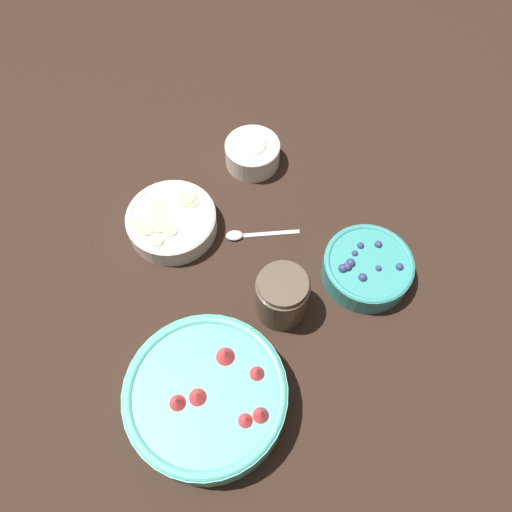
{
  "coord_description": "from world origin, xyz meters",
  "views": [
    {
      "loc": [
        -0.15,
        -0.39,
        0.79
      ],
      "look_at": [
        0.02,
        -0.01,
        0.04
      ],
      "focal_mm": 35.0,
      "sensor_mm": 36.0,
      "label": 1
    }
  ],
  "objects_px": {
    "bowl_blueberries": "(367,267)",
    "bowl_bananas": "(172,221)",
    "bowl_strawberries": "(207,396)",
    "bowl_cream": "(252,152)",
    "jar_chocolate": "(282,297)"
  },
  "relations": [
    {
      "from": "bowl_strawberries",
      "to": "bowl_cream",
      "type": "relative_size",
      "value": 2.24
    },
    {
      "from": "bowl_bananas",
      "to": "jar_chocolate",
      "type": "relative_size",
      "value": 1.68
    },
    {
      "from": "bowl_bananas",
      "to": "jar_chocolate",
      "type": "bearing_deg",
      "value": -64.32
    },
    {
      "from": "bowl_blueberries",
      "to": "jar_chocolate",
      "type": "distance_m",
      "value": 0.17
    },
    {
      "from": "bowl_strawberries",
      "to": "jar_chocolate",
      "type": "xyz_separation_m",
      "value": [
        0.17,
        0.1,
        0.0
      ]
    },
    {
      "from": "bowl_cream",
      "to": "bowl_strawberries",
      "type": "bearing_deg",
      "value": -122.83
    },
    {
      "from": "bowl_bananas",
      "to": "jar_chocolate",
      "type": "xyz_separation_m",
      "value": [
        0.11,
        -0.23,
        0.02
      ]
    },
    {
      "from": "bowl_bananas",
      "to": "bowl_cream",
      "type": "bearing_deg",
      "value": 22.09
    },
    {
      "from": "bowl_bananas",
      "to": "bowl_cream",
      "type": "height_order",
      "value": "bowl_cream"
    },
    {
      "from": "bowl_bananas",
      "to": "bowl_cream",
      "type": "relative_size",
      "value": 1.52
    },
    {
      "from": "jar_chocolate",
      "to": "bowl_bananas",
      "type": "bearing_deg",
      "value": 115.68
    },
    {
      "from": "bowl_blueberries",
      "to": "bowl_cream",
      "type": "distance_m",
      "value": 0.33
    },
    {
      "from": "bowl_blueberries",
      "to": "bowl_cream",
      "type": "relative_size",
      "value": 1.43
    },
    {
      "from": "bowl_cream",
      "to": "jar_chocolate",
      "type": "height_order",
      "value": "jar_chocolate"
    },
    {
      "from": "bowl_blueberries",
      "to": "bowl_bananas",
      "type": "xyz_separation_m",
      "value": [
        -0.28,
        0.24,
        -0.0
      ]
    }
  ]
}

